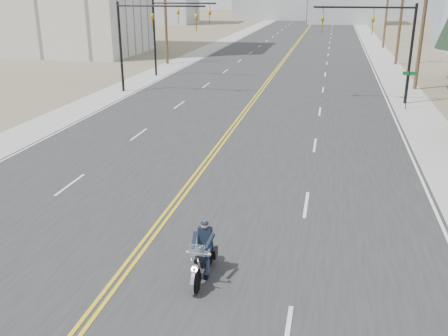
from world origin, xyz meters
The scene contains 12 objects.
road centered at (0.00, 70.00, 0.01)m, with size 20.00×200.00×0.01m, color #303033.
sidewalk_left centered at (-11.50, 70.00, 0.01)m, with size 3.00×200.00×0.01m, color #A5A5A0.
sidewalk_right centered at (11.50, 70.00, 0.01)m, with size 3.00×200.00×0.01m, color #A5A5A0.
traffic_mast_left centered at (-8.98, 32.00, 4.94)m, with size 7.10×0.26×7.00m.
traffic_mast_right centered at (8.98, 32.00, 4.94)m, with size 7.10×0.26×7.00m.
traffic_mast_far centered at (-9.31, 40.00, 4.87)m, with size 6.10×0.26×7.00m.
street_sign centered at (10.80, 30.00, 1.80)m, with size 0.90×0.06×2.62m.
utility_pole_c centered at (12.50, 38.00, 5.73)m, with size 2.20×0.30×11.00m.
utility_pole_d centered at (12.50, 53.00, 5.98)m, with size 2.20×0.30×11.50m.
utility_pole_e centered at (12.50, 70.00, 5.73)m, with size 2.20×0.30×11.00m.
utility_pole_left centered at (-12.50, 48.00, 5.48)m, with size 2.20×0.30×10.50m.
motorcyclist centered at (2.36, 6.15, 0.84)m, with size 0.92×2.15×1.68m, color black, non-canonical shape.
Camera 1 is at (5.60, -5.99, 7.90)m, focal length 40.00 mm.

